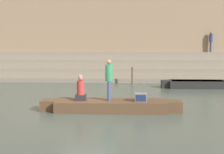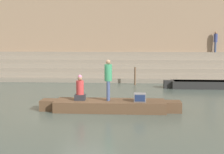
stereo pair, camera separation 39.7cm
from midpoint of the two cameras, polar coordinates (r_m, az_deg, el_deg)
The scene contains 10 objects.
ground_plane at distance 13.83m, azimuth -5.24°, elevation -6.19°, with size 120.00×120.00×0.00m, color #47544C.
ghat_steps at distance 25.31m, azimuth -1.72°, elevation 1.40°, with size 36.00×4.05×2.14m.
back_wall at distance 27.25m, azimuth -1.43°, elevation 7.78°, with size 34.20×1.28×7.29m.
rowboat_main at distance 13.75m, azimuth -1.05°, elevation -5.19°, with size 6.15×1.48×0.46m.
person_standing at distance 13.55m, azimuth -1.39°, elevation 0.01°, with size 0.33×0.33×1.79m.
person_rowing at distance 13.76m, azimuth -6.58°, elevation -2.37°, with size 0.46×0.36×1.13m.
tv_set at distance 13.51m, azimuth 4.43°, elevation -3.72°, with size 0.51×0.41×0.36m.
moored_boat_shore at distance 21.08m, azimuth 14.79°, elevation -1.24°, with size 4.69×1.13×0.49m.
mooring_post at distance 21.79m, azimuth 3.22°, elevation 0.19°, with size 0.12×0.12×1.25m, color brown.
person_on_steps at distance 27.19m, azimuth 17.25°, elevation 6.45°, with size 0.30×0.30×1.70m.
Camera 1 is at (1.62, -13.38, 3.05)m, focal length 50.00 mm.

